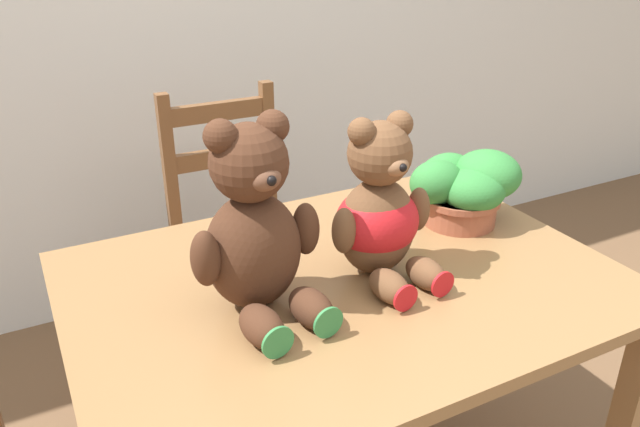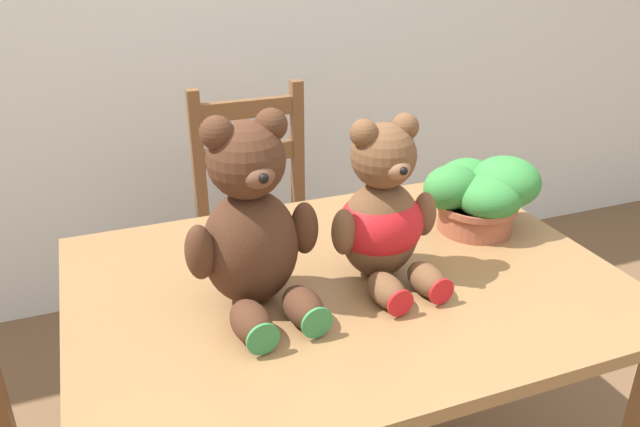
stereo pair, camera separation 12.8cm
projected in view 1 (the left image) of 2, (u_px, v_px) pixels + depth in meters
The scene contains 5 objects.
dining_table at pixel (344, 318), 1.44m from camera, with size 1.19×0.86×0.75m.
wooden_chair_behind at pixel (239, 245), 2.13m from camera, with size 0.39×0.42×0.98m.
teddy_bear_left at pixel (256, 231), 1.21m from camera, with size 0.28×0.29×0.40m.
teddy_bear_right at pixel (380, 213), 1.35m from camera, with size 0.26×0.27×0.37m.
potted_plant at pixel (464, 186), 1.61m from camera, with size 0.29×0.24×0.19m.
Camera 1 is at (-0.60, -0.60, 1.47)m, focal length 35.00 mm.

